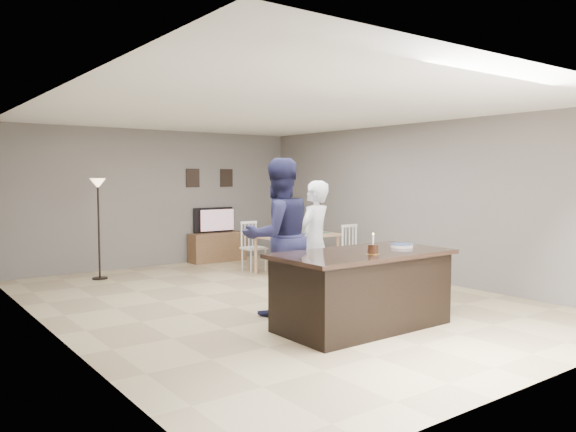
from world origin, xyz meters
TOP-DOWN VIEW (x-y plane):
  - floor at (0.00, 0.00)m, footprint 8.00×8.00m
  - room_shell at (0.00, 0.00)m, footprint 8.00×8.00m
  - kitchen_island at (0.00, -1.80)m, footprint 2.15×1.10m
  - tv_console at (1.20, 3.77)m, footprint 1.20×0.40m
  - television at (1.20, 3.84)m, footprint 0.91×0.12m
  - tv_screen_glow at (1.20, 3.76)m, footprint 0.78×0.00m
  - picture_frames at (1.15, 3.98)m, footprint 1.10×0.02m
  - doorway at (-2.99, -2.30)m, footprint 0.00×2.10m
  - woman at (0.35, -0.47)m, footprint 0.73×0.61m
  - man at (-0.42, -0.69)m, footprint 1.05×0.86m
  - birthday_cake at (-0.05, -2.01)m, footprint 0.15×0.15m
  - plate_stack at (0.67, -1.81)m, footprint 0.28×0.28m
  - dining_table at (1.69, 1.65)m, footprint 1.53×1.72m
  - floor_lamp at (-1.46, 3.18)m, footprint 0.26×0.26m

SIDE VIEW (x-z plane):
  - floor at x=0.00m, z-range 0.00..0.00m
  - tv_console at x=1.20m, z-range 0.00..0.60m
  - kitchen_island at x=0.00m, z-range 0.00..0.90m
  - dining_table at x=1.69m, z-range 0.13..1.06m
  - woman at x=0.35m, z-range 0.00..1.72m
  - television at x=1.20m, z-range 0.60..1.13m
  - tv_screen_glow at x=1.20m, z-range 0.48..1.26m
  - plate_stack at x=0.67m, z-range 0.90..0.94m
  - birthday_cake at x=-0.05m, z-range 0.84..1.08m
  - man at x=-0.42m, z-range 0.00..2.01m
  - doorway at x=-2.99m, z-range -0.07..2.58m
  - floor_lamp at x=-1.46m, z-range 0.48..2.23m
  - room_shell at x=0.00m, z-range -2.32..5.68m
  - picture_frames at x=1.15m, z-range 1.56..1.94m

